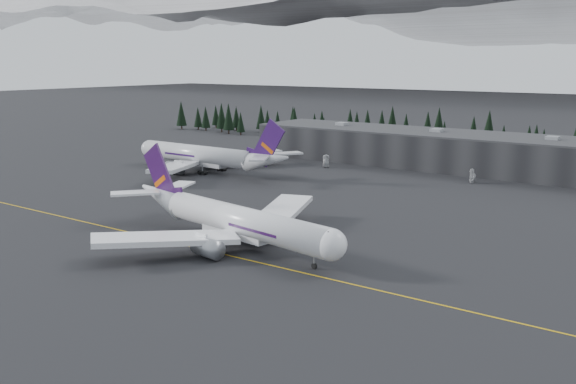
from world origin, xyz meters
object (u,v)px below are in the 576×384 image
Objects in this scene: jet_parked at (209,156)px; gse_vehicle_a at (326,166)px; terminal at (463,151)px; gse_vehicle_b at (473,181)px; jet_main at (228,218)px.

jet_parked is 14.60× the size of gse_vehicle_a.
jet_parked reaches higher than terminal.
gse_vehicle_a is 53.47m from gse_vehicle_b.
jet_main is 97.68m from gse_vehicle_b.
gse_vehicle_a is at bearing -83.11° from gse_vehicle_b.
terminal is 48.54m from gse_vehicle_a.
gse_vehicle_b is at bearing -21.34° from gse_vehicle_a.
terminal is at bearing -147.11° from gse_vehicle_b.
jet_main is at bearing -92.52° from gse_vehicle_a.
gse_vehicle_a is 1.01× the size of gse_vehicle_b.
gse_vehicle_a is (27.08, 32.26, -4.97)m from jet_parked.
jet_parked is 42.41m from gse_vehicle_a.
jet_parked is 14.79× the size of gse_vehicle_b.
terminal is 120.17m from jet_main.
jet_main is (-4.55, -120.08, -0.97)m from terminal.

